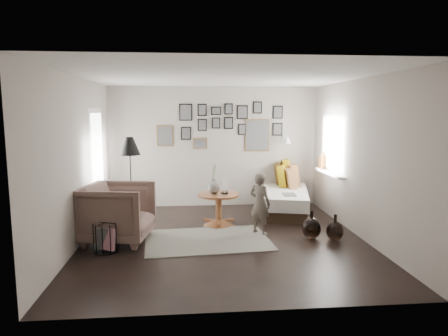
{
  "coord_description": "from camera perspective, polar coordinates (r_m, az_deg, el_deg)",
  "views": [
    {
      "loc": [
        -0.56,
        -6.26,
        2.05
      ],
      "look_at": [
        0.05,
        0.5,
        1.1
      ],
      "focal_mm": 32.0,
      "sensor_mm": 36.0,
      "label": 1
    }
  ],
  "objects": [
    {
      "name": "candles",
      "position": [
        7.22,
        0.09,
        -2.61
      ],
      "size": [
        0.13,
        0.13,
        0.28
      ],
      "color": "black",
      "rests_on": "pedestal_table"
    },
    {
      "name": "wall_front",
      "position": [
        3.97,
        3.07,
        -2.94
      ],
      "size": [
        4.5,
        0.0,
        4.5
      ],
      "primitive_type": "plane",
      "rotation": [
        -1.57,
        0.0,
        0.0
      ],
      "color": "#9D948A",
      "rests_on": "ground"
    },
    {
      "name": "demijohn_small",
      "position": [
        6.73,
        15.56,
        -8.63
      ],
      "size": [
        0.28,
        0.28,
        0.43
      ],
      "color": "black",
      "rests_on": "ground"
    },
    {
      "name": "floor_lamp",
      "position": [
        7.35,
        -13.31,
        2.61
      ],
      "size": [
        0.38,
        0.38,
        1.61
      ],
      "rotation": [
        0.0,
        0.0,
        -0.08
      ],
      "color": "black",
      "rests_on": "ground"
    },
    {
      "name": "ground",
      "position": [
        6.61,
        -0.04,
        -10.1
      ],
      "size": [
        4.8,
        4.8,
        0.0
      ],
      "primitive_type": "plane",
      "color": "black",
      "rests_on": "ground"
    },
    {
      "name": "wall_back",
      "position": [
        8.71,
        -1.46,
        3.03
      ],
      "size": [
        4.5,
        0.0,
        4.5
      ],
      "primitive_type": "plane",
      "rotation": [
        1.57,
        0.0,
        0.0
      ],
      "color": "#9D948A",
      "rests_on": "ground"
    },
    {
      "name": "window_right",
      "position": [
        8.16,
        14.48,
        -0.16
      ],
      "size": [
        0.15,
        1.32,
        1.3
      ],
      "color": "white",
      "rests_on": "wall_right"
    },
    {
      "name": "vase",
      "position": [
        7.22,
        -1.42,
        -2.37
      ],
      "size": [
        0.21,
        0.21,
        0.54
      ],
      "color": "black",
      "rests_on": "pedestal_table"
    },
    {
      "name": "armchair_cushion",
      "position": [
        6.65,
        -14.57,
        -5.96
      ],
      "size": [
        0.5,
        0.51,
        0.19
      ],
      "primitive_type": "cube",
      "rotation": [
        -0.21,
        0.0,
        -0.2
      ],
      "color": "beige",
      "rests_on": "armchair"
    },
    {
      "name": "door_left",
      "position": [
        7.71,
        -17.66,
        0.14
      ],
      "size": [
        0.0,
        2.14,
        2.14
      ],
      "color": "white",
      "rests_on": "wall_left"
    },
    {
      "name": "wall_left",
      "position": [
        6.53,
        -20.12,
        0.88
      ],
      "size": [
        0.0,
        4.8,
        4.8
      ],
      "primitive_type": "plane",
      "rotation": [
        1.57,
        0.0,
        1.57
      ],
      "color": "#9D948A",
      "rests_on": "ground"
    },
    {
      "name": "child",
      "position": [
        6.78,
        5.15,
        -5.08
      ],
      "size": [
        0.45,
        0.44,
        1.05
      ],
      "primitive_type": "imported",
      "rotation": [
        0.0,
        0.0,
        2.4
      ],
      "color": "#554C43",
      "rests_on": "ground"
    },
    {
      "name": "rug",
      "position": [
        6.55,
        -2.4,
        -10.22
      ],
      "size": [
        2.08,
        1.54,
        0.01
      ],
      "primitive_type": "cube",
      "rotation": [
        0.0,
        0.0,
        0.08
      ],
      "color": "#B4B09E",
      "rests_on": "ground"
    },
    {
      "name": "demijohn_large",
      "position": [
        6.72,
        12.38,
        -8.36
      ],
      "size": [
        0.31,
        0.31,
        0.47
      ],
      "color": "black",
      "rests_on": "ground"
    },
    {
      "name": "pedestal_table",
      "position": [
        7.31,
        -0.77,
        -6.11
      ],
      "size": [
        0.75,
        0.75,
        0.59
      ],
      "rotation": [
        0.0,
        0.0,
        0.16
      ],
      "color": "brown",
      "rests_on": "ground"
    },
    {
      "name": "daybed",
      "position": [
        8.48,
        8.54,
        -3.89
      ],
      "size": [
        1.36,
        2.22,
        1.02
      ],
      "rotation": [
        0.0,
        0.0,
        -0.24
      ],
      "color": "black",
      "rests_on": "ground"
    },
    {
      "name": "magazine_on_daybed",
      "position": [
        7.81,
        9.32,
        -3.75
      ],
      "size": [
        0.25,
        0.33,
        0.02
      ],
      "primitive_type": "cube",
      "rotation": [
        0.0,
        0.0,
        -0.07
      ],
      "color": "black",
      "rests_on": "daybed"
    },
    {
      "name": "magazine_basket",
      "position": [
        6.24,
        -16.5,
        -9.48
      ],
      "size": [
        0.46,
        0.46,
        0.44
      ],
      "rotation": [
        0.0,
        0.0,
        -0.39
      ],
      "color": "black",
      "rests_on": "ground"
    },
    {
      "name": "wall_sconce",
      "position": [
        8.68,
        8.95,
        3.99
      ],
      "size": [
        0.18,
        0.36,
        0.16
      ],
      "color": "white",
      "rests_on": "wall_back"
    },
    {
      "name": "gallery_wall",
      "position": [
        8.69,
        0.44,
        5.95
      ],
      "size": [
        2.74,
        0.03,
        1.08
      ],
      "color": "brown",
      "rests_on": "wall_back"
    },
    {
      "name": "ceiling",
      "position": [
        6.31,
        -0.04,
        12.97
      ],
      "size": [
        4.8,
        4.8,
        0.0
      ],
      "primitive_type": "plane",
      "rotation": [
        3.14,
        0.0,
        0.0
      ],
      "color": "white",
      "rests_on": "wall_back"
    },
    {
      "name": "armchair",
      "position": [
        6.61,
        -14.89,
        -6.16
      ],
      "size": [
        1.18,
        1.15,
        0.94
      ],
      "primitive_type": "imported",
      "rotation": [
        0.0,
        0.0,
        1.41
      ],
      "color": "brown",
      "rests_on": "ground"
    },
    {
      "name": "wall_right",
      "position": [
        6.91,
        18.9,
        1.3
      ],
      "size": [
        0.0,
        4.8,
        4.8
      ],
      "primitive_type": "plane",
      "rotation": [
        1.57,
        0.0,
        -1.57
      ],
      "color": "#9D948A",
      "rests_on": "ground"
    }
  ]
}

